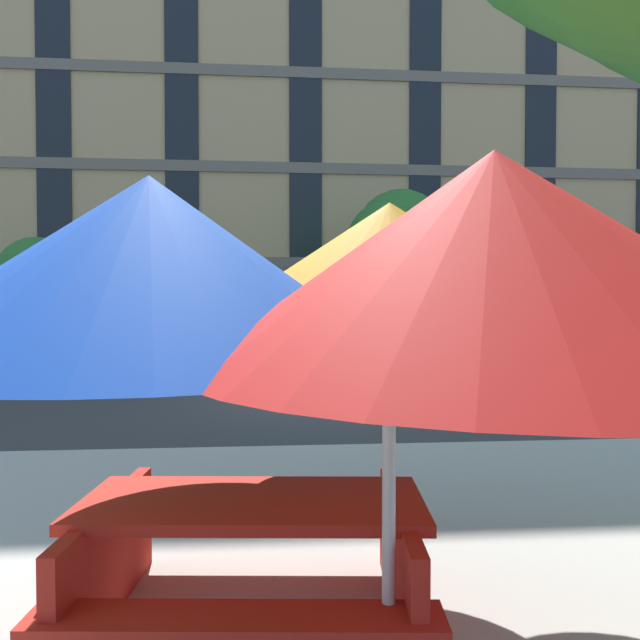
{
  "coord_description": "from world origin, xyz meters",
  "views": [
    {
      "loc": [
        -1.3,
        -11.63,
        1.8
      ],
      "look_at": [
        -0.01,
        3.2,
        1.4
      ],
      "focal_mm": 34.03,
      "sensor_mm": 36.0,
      "label": 1
    }
  ],
  "objects": [
    {
      "name": "ground_plane",
      "position": [
        0.0,
        0.0,
        0.0
      ],
      "size": [
        120.0,
        120.0,
        0.0
      ],
      "primitive_type": "plane",
      "color": "#38383A"
    },
    {
      "name": "sidewalk_far",
      "position": [
        0.0,
        6.8,
        0.06
      ],
      "size": [
        56.0,
        3.6,
        0.12
      ],
      "primitive_type": "cube",
      "color": "#B2ADA3",
      "rests_on": "ground"
    },
    {
      "name": "apartment_building",
      "position": [
        0.0,
        14.99,
        9.6
      ],
      "size": [
        37.1,
        12.08,
        19.2
      ],
      "color": "tan",
      "rests_on": "ground"
    },
    {
      "name": "sedan_silver",
      "position": [
        -1.29,
        3.7,
        0.95
      ],
      "size": [
        4.4,
        1.98,
        1.78
      ],
      "color": "#A8AAB2",
      "rests_on": "ground"
    },
    {
      "name": "sedan_blue",
      "position": [
        5.15,
        3.7,
        0.95
      ],
      "size": [
        4.4,
        1.98,
        1.78
      ],
      "color": "navy",
      "rests_on": "ground"
    },
    {
      "name": "street_tree_left",
      "position": [
        -8.09,
        6.79,
        2.52
      ],
      "size": [
        2.48,
        2.4,
        3.75
      ],
      "color": "brown",
      "rests_on": "ground"
    },
    {
      "name": "street_tree_middle",
      "position": [
        2.53,
        6.27,
        3.72
      ],
      "size": [
        3.06,
        2.98,
        5.24
      ],
      "color": "#4C3823",
      "rests_on": "ground"
    },
    {
      "name": "patio_umbrella",
      "position": [
        -0.77,
        -9.0,
        1.91
      ],
      "size": [
        3.93,
        3.93,
        2.24
      ],
      "color": "silver",
      "rests_on": "ground"
    },
    {
      "name": "picnic_table",
      "position": [
        -1.38,
        -8.43,
        0.49
      ],
      "size": [
        1.93,
        1.68,
        0.77
      ],
      "color": "red",
      "rests_on": "ground"
    }
  ]
}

